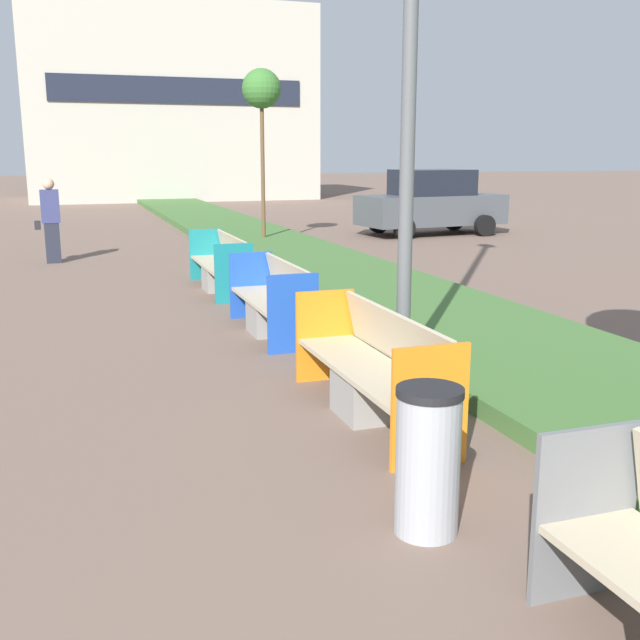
{
  "coord_description": "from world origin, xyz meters",
  "views": [
    {
      "loc": [
        -1.56,
        2.0,
        2.29
      ],
      "look_at": [
        0.9,
        9.21,
        0.6
      ],
      "focal_mm": 42.0,
      "sensor_mm": 36.0,
      "label": 1
    }
  ],
  "objects_px": {
    "bench_orange_frame": "(373,375)",
    "parked_car_distant": "(431,203)",
    "bench_teal_frame": "(222,268)",
    "bench_blue_frame": "(273,306)",
    "sapling_tree_far": "(261,92)",
    "litter_bin": "(428,461)",
    "pedestrian_walking": "(51,220)"
  },
  "relations": [
    {
      "from": "bench_teal_frame",
      "to": "litter_bin",
      "type": "distance_m",
      "value": 8.77
    },
    {
      "from": "bench_teal_frame",
      "to": "sapling_tree_far",
      "type": "height_order",
      "value": "sapling_tree_far"
    },
    {
      "from": "bench_blue_frame",
      "to": "bench_teal_frame",
      "type": "xyz_separation_m",
      "value": [
        0.0,
        3.35,
        0.01
      ]
    },
    {
      "from": "bench_teal_frame",
      "to": "pedestrian_walking",
      "type": "relative_size",
      "value": 1.36
    },
    {
      "from": "sapling_tree_far",
      "to": "parked_car_distant",
      "type": "distance_m",
      "value": 5.99
    },
    {
      "from": "bench_blue_frame",
      "to": "pedestrian_walking",
      "type": "xyz_separation_m",
      "value": [
        -2.77,
        7.79,
        0.55
      ]
    },
    {
      "from": "litter_bin",
      "to": "parked_car_distant",
      "type": "height_order",
      "value": "parked_car_distant"
    },
    {
      "from": "sapling_tree_far",
      "to": "litter_bin",
      "type": "bearing_deg",
      "value": -100.89
    },
    {
      "from": "bench_blue_frame",
      "to": "bench_teal_frame",
      "type": "bearing_deg",
      "value": 89.93
    },
    {
      "from": "parked_car_distant",
      "to": "bench_teal_frame",
      "type": "bearing_deg",
      "value": -143.18
    },
    {
      "from": "litter_bin",
      "to": "pedestrian_walking",
      "type": "bearing_deg",
      "value": 99.75
    },
    {
      "from": "sapling_tree_far",
      "to": "bench_orange_frame",
      "type": "bearing_deg",
      "value": -100.43
    },
    {
      "from": "litter_bin",
      "to": "sapling_tree_far",
      "type": "bearing_deg",
      "value": 79.11
    },
    {
      "from": "bench_blue_frame",
      "to": "pedestrian_walking",
      "type": "distance_m",
      "value": 8.29
    },
    {
      "from": "bench_orange_frame",
      "to": "parked_car_distant",
      "type": "xyz_separation_m",
      "value": [
        7.59,
        13.75,
        0.54
      ]
    },
    {
      "from": "bench_orange_frame",
      "to": "parked_car_distant",
      "type": "relative_size",
      "value": 0.55
    },
    {
      "from": "bench_teal_frame",
      "to": "parked_car_distant",
      "type": "height_order",
      "value": "parked_car_distant"
    },
    {
      "from": "bench_orange_frame",
      "to": "bench_teal_frame",
      "type": "bearing_deg",
      "value": 90.0
    },
    {
      "from": "bench_blue_frame",
      "to": "bench_orange_frame",
      "type": "bearing_deg",
      "value": -89.94
    },
    {
      "from": "bench_blue_frame",
      "to": "sapling_tree_far",
      "type": "bearing_deg",
      "value": 76.07
    },
    {
      "from": "pedestrian_walking",
      "to": "litter_bin",
      "type": "bearing_deg",
      "value": -80.25
    },
    {
      "from": "bench_orange_frame",
      "to": "litter_bin",
      "type": "bearing_deg",
      "value": -103.77
    },
    {
      "from": "parked_car_distant",
      "to": "pedestrian_walking",
      "type": "bearing_deg",
      "value": -171.93
    },
    {
      "from": "bench_teal_frame",
      "to": "pedestrian_walking",
      "type": "bearing_deg",
      "value": 121.97
    },
    {
      "from": "bench_teal_frame",
      "to": "litter_bin",
      "type": "xyz_separation_m",
      "value": [
        -0.5,
        -8.75,
        0.09
      ]
    },
    {
      "from": "bench_orange_frame",
      "to": "bench_teal_frame",
      "type": "distance_m",
      "value": 6.7
    },
    {
      "from": "sapling_tree_far",
      "to": "bench_blue_frame",
      "type": "bearing_deg",
      "value": -103.93
    },
    {
      "from": "litter_bin",
      "to": "pedestrian_walking",
      "type": "height_order",
      "value": "pedestrian_walking"
    },
    {
      "from": "bench_teal_frame",
      "to": "parked_car_distant",
      "type": "distance_m",
      "value": 10.37
    },
    {
      "from": "bench_blue_frame",
      "to": "parked_car_distant",
      "type": "distance_m",
      "value": 12.89
    },
    {
      "from": "bench_orange_frame",
      "to": "bench_blue_frame",
      "type": "bearing_deg",
      "value": 90.06
    },
    {
      "from": "bench_blue_frame",
      "to": "sapling_tree_far",
      "type": "xyz_separation_m",
      "value": [
        2.41,
        9.71,
        3.45
      ]
    }
  ]
}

